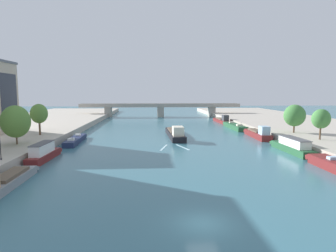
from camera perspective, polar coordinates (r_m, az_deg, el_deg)
ground_plane at (r=24.14m, az=7.08°, el=-18.95°), size 400.00×400.00×0.00m
quay_left at (r=85.12m, az=-28.69°, el=-0.58°), size 36.00×170.00×1.61m
quay_right at (r=88.94m, az=26.63°, el=-0.18°), size 36.00×170.00×1.61m
barge_midriver at (r=66.29m, az=1.44°, el=-1.48°), size 3.65×18.32×3.17m
wake_behind_barge at (r=54.29m, az=1.08°, el=-4.32°), size 5.60×5.99×0.03m
moored_boat_left_downstream at (r=36.12m, az=-30.27°, el=-9.68°), size 2.58×12.49×2.67m
moored_boat_left_near at (r=48.06m, az=-23.81°, el=-4.98°), size 2.33×10.20×2.78m
moored_boat_left_end at (r=62.57m, az=-18.18°, el=-2.69°), size 2.67×13.55×2.14m
moored_boat_right_far at (r=54.47m, az=23.83°, el=-3.72°), size 2.73×12.36×2.62m
moored_boat_right_lone at (r=68.86m, az=17.70°, el=-1.47°), size 2.80×13.34×3.17m
moored_boat_right_second at (r=84.72m, az=13.26°, el=-0.04°), size 2.80×16.10×2.42m
moored_boat_right_gap_after at (r=99.98m, az=10.81°, el=1.16°), size 2.77×14.58×3.02m
tree_left_nearest at (r=54.67m, az=-28.40°, el=0.79°), size 4.79×4.79×6.69m
tree_left_distant at (r=64.78m, az=-24.60°, el=2.27°), size 3.49×3.49×6.51m
tree_right_by_lamp at (r=60.18m, az=28.50°, el=1.27°), size 3.33×3.33×5.79m
tree_right_end_of_row at (r=68.24m, az=24.18°, el=1.95°), size 4.59×4.59×6.23m
lamppost_left_bank at (r=43.21m, az=-30.81°, el=-2.94°), size 0.28×0.28×4.11m
bridge_far at (r=122.65m, az=-1.53°, el=3.62°), size 68.88×4.40×5.74m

